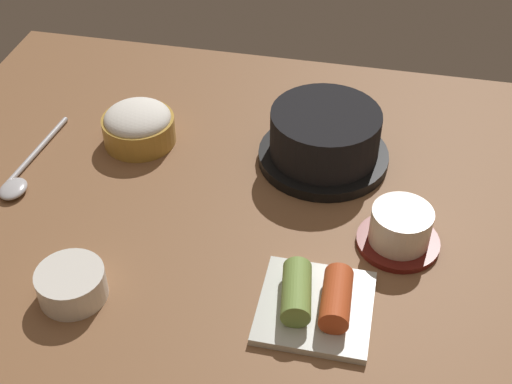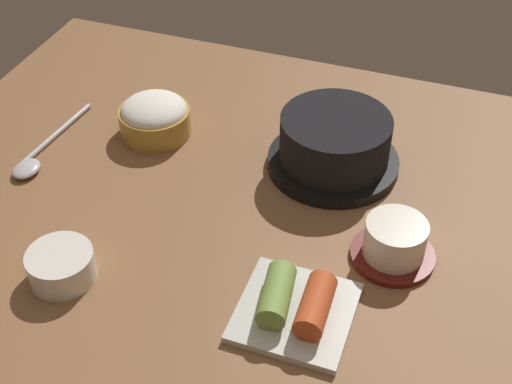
{
  "view_description": "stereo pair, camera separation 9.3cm",
  "coord_description": "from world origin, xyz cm",
  "views": [
    {
      "loc": [
        16.71,
        -70.76,
        65.98
      ],
      "look_at": [
        2.0,
        -2.0,
        5.0
      ],
      "focal_mm": 49.39,
      "sensor_mm": 36.0,
      "label": 1
    },
    {
      "loc": [
        25.66,
        -68.22,
        65.98
      ],
      "look_at": [
        2.0,
        -2.0,
        5.0
      ],
      "focal_mm": 49.39,
      "sensor_mm": 36.0,
      "label": 2
    }
  ],
  "objects": [
    {
      "name": "spoon",
      "position": [
        -31.77,
        -2.74,
        2.61
      ],
      "size": [
        3.8,
        19.98,
        1.35
      ],
      "color": "#B7B7BC",
      "rests_on": "dining_table"
    },
    {
      "name": "tea_cup_with_saucer",
      "position": [
        21.11,
        -4.73,
        4.63
      ],
      "size": [
        10.61,
        10.61,
        5.57
      ],
      "color": "maroon",
      "rests_on": "dining_table"
    },
    {
      "name": "dining_table",
      "position": [
        0.0,
        0.0,
        1.0
      ],
      "size": [
        100.0,
        76.0,
        2.0
      ],
      "primitive_type": "cube",
      "color": "brown",
      "rests_on": "ground"
    },
    {
      "name": "stone_pot",
      "position": [
        9.37,
        10.35,
        6.09
      ],
      "size": [
        18.9,
        18.9,
        8.33
      ],
      "color": "black",
      "rests_on": "dining_table"
    },
    {
      "name": "kimchi_plate",
      "position": [
        12.39,
        -17.7,
        3.65
      ],
      "size": [
        13.07,
        13.07,
        4.43
      ],
      "color": "silver",
      "rests_on": "dining_table"
    },
    {
      "name": "side_bowl_near",
      "position": [
        -15.91,
        -21.45,
        4.06
      ],
      "size": [
        8.12,
        8.12,
        3.86
      ],
      "color": "white",
      "rests_on": "dining_table"
    },
    {
      "name": "rice_bowl",
      "position": [
        -18.33,
        9.27,
        4.98
      ],
      "size": [
        10.81,
        10.81,
        6.05
      ],
      "color": "#B78C38",
      "rests_on": "dining_table"
    }
  ]
}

